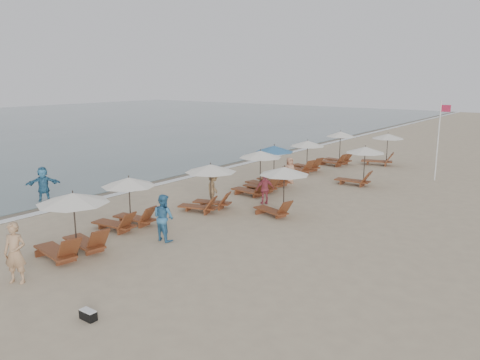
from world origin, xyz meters
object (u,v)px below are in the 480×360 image
Objects in this scene: inland_station_0 at (280,183)px; beachgoer_far_a at (265,189)px; lounger_station_6 at (336,150)px; lounger_station_1 at (126,203)px; lounger_station_5 at (304,157)px; lounger_station_2 at (208,185)px; lounger_station_0 at (71,224)px; beachgoer_near at (15,253)px; lounger_station_3 at (257,172)px; inland_station_2 at (383,147)px; inland_station_1 at (360,162)px; beachgoer_far_b at (290,170)px; beachgoer_mid_a at (164,217)px; duffel_bag at (88,315)px; lounger_station_4 at (270,168)px; flag_pole_near at (439,137)px; beachgoer_mid_b at (213,189)px; waterline_walker at (43,184)px.

inland_station_0 is 2.18m from beachgoer_far_a.
lounger_station_6 is 1.64× the size of beachgoer_far_a.
lounger_station_5 is at bearing 90.14° from lounger_station_1.
lounger_station_0 is at bearing -90.12° from lounger_station_2.
beachgoer_near is (1.60, -20.36, -0.06)m from lounger_station_5.
inland_station_2 is (2.20, 12.34, 0.13)m from lounger_station_3.
lounger_station_6 is at bearing 105.06° from inland_station_0.
beachgoer_near is at bearing -98.71° from inland_station_1.
inland_station_0 is 1.35× the size of beachgoer_near.
beachgoer_near is (-2.52, -10.84, -0.53)m from inland_station_0.
inland_station_2 reaches higher than beachgoer_far_b.
lounger_station_6 reaches higher than beachgoer_mid_a.
inland_station_0 is 0.95× the size of inland_station_1.
beachgoer_near is at bearing -93.54° from inland_station_2.
beachgoer_far_b is (0.05, 3.30, -0.40)m from lounger_station_3.
beachgoer_far_b is (-3.44, -2.00, -0.59)m from inland_station_1.
lounger_station_1 reaches higher than duffel_bag.
inland_station_2 is 20.53m from beachgoer_mid_a.
duffel_bag is at bearing -87.71° from inland_station_1.
lounger_station_0 is at bearing -73.77° from lounger_station_1.
lounger_station_4 is 0.56× the size of flag_pole_near.
flag_pole_near is at bearing 71.87° from lounger_station_0.
beachgoer_mid_b is 0.38× the size of flag_pole_near.
flag_pole_near is at bearing 83.95° from duffel_bag.
beachgoer_near is at bearing 178.10° from duffel_bag.
inland_station_1 reaches higher than lounger_station_1.
lounger_station_3 is 1.03× the size of lounger_station_6.
lounger_station_0 is 1.08× the size of lounger_station_2.
lounger_station_5 is at bearing -124.98° from beachgoer_far_a.
inland_station_1 is at bearing -7.78° from waterline_walker.
inland_station_1 is (3.48, 5.30, 0.19)m from lounger_station_3.
lounger_station_5 is at bearing 8.22° from waterline_walker.
lounger_station_2 is 1.03× the size of lounger_station_6.
flag_pole_near is at bearing 44.36° from beachgoer_near.
beachgoer_far_a is (2.50, -8.25, -0.25)m from lounger_station_5.
lounger_station_5 is (-0.04, 14.79, -0.05)m from lounger_station_1.
waterline_walker is (-6.68, -14.41, -0.14)m from lounger_station_5.
beachgoer_mid_a is 6.25m from duffel_bag.
lounger_station_4 is 1.03× the size of inland_station_0.
lounger_station_3 is at bearing -100.10° from inland_station_2.
lounger_station_4 is 1.61m from beachgoer_far_b.
inland_station_1 is (4.45, 13.29, 0.30)m from lounger_station_1.
beachgoer_near is 10.19m from waterline_walker.
lounger_station_0 is 1.03× the size of inland_station_1.
inland_station_0 reaches higher than beachgoer_far_b.
beachgoer_far_b is at bearing -124.81° from beachgoer_far_a.
beachgoer_near reaches higher than duffel_bag.
beachgoer_mid_b is at bearing 100.19° from lounger_station_2.
lounger_station_4 is 1.47× the size of beachgoer_mid_a.
inland_station_1 and inland_station_2 have the same top height.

